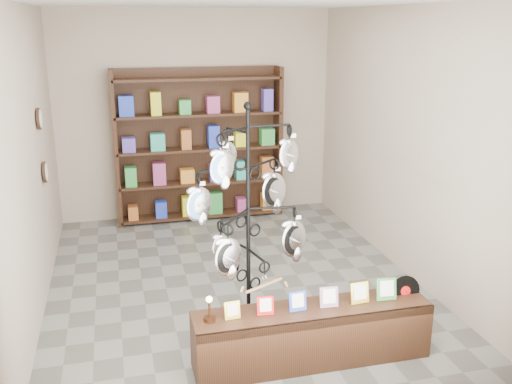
# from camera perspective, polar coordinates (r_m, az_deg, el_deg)

# --- Properties ---
(ground) EXTENTS (5.00, 5.00, 0.00)m
(ground) POSITION_cam_1_polar(r_m,az_deg,el_deg) (6.52, -2.30, -8.91)
(ground) COLOR slate
(ground) RESTS_ON ground
(room_envelope) EXTENTS (5.00, 5.00, 5.00)m
(room_envelope) POSITION_cam_1_polar(r_m,az_deg,el_deg) (5.96, -2.51, 7.35)
(room_envelope) COLOR #B2A28F
(room_envelope) RESTS_ON ground
(display_tree) EXTENTS (1.20, 1.20, 2.19)m
(display_tree) POSITION_cam_1_polar(r_m,az_deg,el_deg) (4.90, -0.78, -1.74)
(display_tree) COLOR black
(display_tree) RESTS_ON ground
(front_shelf) EXTENTS (2.04, 0.42, 0.72)m
(front_shelf) POSITION_cam_1_polar(r_m,az_deg,el_deg) (5.04, 5.64, -13.97)
(front_shelf) COLOR black
(front_shelf) RESTS_ON ground
(back_shelving) EXTENTS (2.42, 0.36, 2.20)m
(back_shelving) POSITION_cam_1_polar(r_m,az_deg,el_deg) (8.34, -5.68, 4.23)
(back_shelving) COLOR black
(back_shelving) RESTS_ON ground
(wall_clocks) EXTENTS (0.03, 0.24, 0.84)m
(wall_clocks) POSITION_cam_1_polar(r_m,az_deg,el_deg) (6.74, -20.62, 4.35)
(wall_clocks) COLOR black
(wall_clocks) RESTS_ON ground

